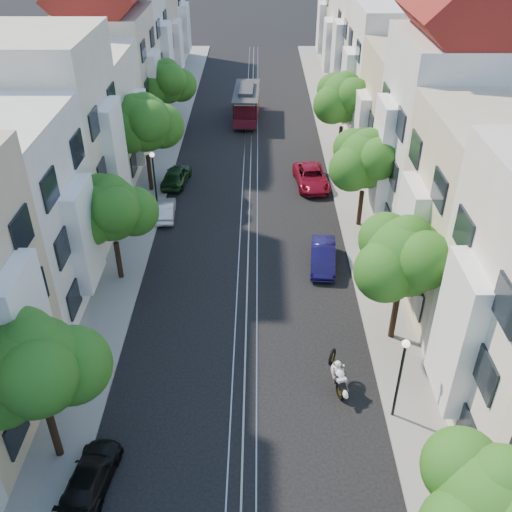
{
  "coord_description": "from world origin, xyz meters",
  "views": [
    {
      "loc": [
        0.59,
        -12.42,
        19.01
      ],
      "look_at": [
        0.49,
        13.0,
        2.2
      ],
      "focal_mm": 40.0,
      "sensor_mm": 36.0,
      "label": 1
    }
  ],
  "objects_px": {
    "cable_car": "(246,102)",
    "parked_car_w_far": "(176,176)",
    "tree_w_a": "(37,369)",
    "lamp_west": "(154,173)",
    "tree_w_c": "(145,124)",
    "tree_e_c": "(367,161)",
    "tree_e_d": "(344,99)",
    "sportbike_rider": "(338,374)",
    "tree_w_b": "(112,211)",
    "tree_e_b": "(405,259)",
    "parked_car_e_mid": "(323,256)",
    "tree_e_a": "(496,508)",
    "tree_w_d": "(167,83)",
    "parked_car_e_far": "(311,177)",
    "parked_car_w_near": "(91,476)",
    "lamp_east": "(401,368)",
    "parked_car_w_mid": "(166,210)"
  },
  "relations": [
    {
      "from": "cable_car",
      "to": "parked_car_w_far",
      "type": "xyz_separation_m",
      "value": [
        -4.99,
        -13.87,
        -0.97
      ]
    },
    {
      "from": "tree_w_a",
      "to": "lamp_west",
      "type": "distance_m",
      "value": 20.13
    },
    {
      "from": "tree_w_c",
      "to": "tree_e_c",
      "type": "bearing_deg",
      "value": -19.15
    },
    {
      "from": "tree_w_a",
      "to": "tree_e_d",
      "type": "bearing_deg",
      "value": 63.59
    },
    {
      "from": "lamp_west",
      "to": "sportbike_rider",
      "type": "bearing_deg",
      "value": -57.73
    },
    {
      "from": "tree_w_b",
      "to": "tree_w_a",
      "type": "bearing_deg",
      "value": -90.0
    },
    {
      "from": "tree_e_b",
      "to": "tree_e_c",
      "type": "xyz_separation_m",
      "value": [
        -0.0,
        11.0,
        -0.13
      ]
    },
    {
      "from": "cable_car",
      "to": "parked_car_w_far",
      "type": "relative_size",
      "value": 1.83
    },
    {
      "from": "tree_e_b",
      "to": "parked_car_e_mid",
      "type": "relative_size",
      "value": 1.67
    },
    {
      "from": "lamp_west",
      "to": "sportbike_rider",
      "type": "xyz_separation_m",
      "value": [
        10.4,
        -16.48,
        -1.9
      ]
    },
    {
      "from": "tree_w_a",
      "to": "tree_w_c",
      "type": "bearing_deg",
      "value": 90.0
    },
    {
      "from": "tree_e_a",
      "to": "tree_w_a",
      "type": "xyz_separation_m",
      "value": [
        -14.4,
        5.0,
        0.34
      ]
    },
    {
      "from": "tree_w_d",
      "to": "parked_car_e_mid",
      "type": "xyz_separation_m",
      "value": [
        11.54,
        -20.65,
        -3.94
      ]
    },
    {
      "from": "tree_w_c",
      "to": "lamp_west",
      "type": "relative_size",
      "value": 1.71
    },
    {
      "from": "tree_w_d",
      "to": "parked_car_e_far",
      "type": "bearing_deg",
      "value": -40.83
    },
    {
      "from": "parked_car_e_mid",
      "to": "parked_car_w_near",
      "type": "bearing_deg",
      "value": -119.13
    },
    {
      "from": "parked_car_w_far",
      "to": "tree_w_b",
      "type": "bearing_deg",
      "value": 90.09
    },
    {
      "from": "tree_w_b",
      "to": "parked_car_e_far",
      "type": "distance_m",
      "value": 17.09
    },
    {
      "from": "parked_car_e_mid",
      "to": "tree_w_b",
      "type": "bearing_deg",
      "value": -168.11
    },
    {
      "from": "lamp_west",
      "to": "tree_w_a",
      "type": "bearing_deg",
      "value": -92.4
    },
    {
      "from": "tree_e_b",
      "to": "tree_w_a",
      "type": "height_order",
      "value": "same"
    },
    {
      "from": "tree_w_b",
      "to": "lamp_west",
      "type": "xyz_separation_m",
      "value": [
        0.84,
        8.02,
        -1.55
      ]
    },
    {
      "from": "tree_w_b",
      "to": "parked_car_w_far",
      "type": "bearing_deg",
      "value": 82.25
    },
    {
      "from": "tree_e_a",
      "to": "tree_w_b",
      "type": "relative_size",
      "value": 1.0
    },
    {
      "from": "lamp_west",
      "to": "sportbike_rider",
      "type": "height_order",
      "value": "lamp_west"
    },
    {
      "from": "tree_e_c",
      "to": "parked_car_e_far",
      "type": "xyz_separation_m",
      "value": [
        -2.72,
        5.91,
        -3.93
      ]
    },
    {
      "from": "tree_w_a",
      "to": "cable_car",
      "type": "bearing_deg",
      "value": 80.09
    },
    {
      "from": "tree_w_c",
      "to": "lamp_east",
      "type": "height_order",
      "value": "tree_w_c"
    },
    {
      "from": "tree_e_b",
      "to": "cable_car",
      "type": "distance_m",
      "value": 32.1
    },
    {
      "from": "parked_car_w_far",
      "to": "sportbike_rider",
      "type": "bearing_deg",
      "value": 122.84
    },
    {
      "from": "tree_w_a",
      "to": "parked_car_w_far",
      "type": "bearing_deg",
      "value": 86.09
    },
    {
      "from": "tree_w_b",
      "to": "parked_car_w_mid",
      "type": "distance_m",
      "value": 8.24
    },
    {
      "from": "tree_w_b",
      "to": "lamp_east",
      "type": "bearing_deg",
      "value": -36.58
    },
    {
      "from": "tree_w_c",
      "to": "sportbike_rider",
      "type": "xyz_separation_m",
      "value": [
        11.24,
        -19.45,
        -4.13
      ]
    },
    {
      "from": "tree_w_c",
      "to": "parked_car_e_mid",
      "type": "relative_size",
      "value": 1.77
    },
    {
      "from": "tree_e_c",
      "to": "lamp_west",
      "type": "bearing_deg",
      "value": 171.51
    },
    {
      "from": "tree_w_d",
      "to": "parked_car_e_far",
      "type": "relative_size",
      "value": 1.35
    },
    {
      "from": "tree_w_a",
      "to": "lamp_west",
      "type": "bearing_deg",
      "value": 87.6
    },
    {
      "from": "tree_w_d",
      "to": "cable_car",
      "type": "xyz_separation_m",
      "value": [
        6.64,
        4.0,
        -2.94
      ]
    },
    {
      "from": "tree_e_d",
      "to": "lamp_east",
      "type": "bearing_deg",
      "value": -92.04
    },
    {
      "from": "tree_e_c",
      "to": "tree_e_d",
      "type": "relative_size",
      "value": 0.95
    },
    {
      "from": "parked_car_e_far",
      "to": "tree_w_d",
      "type": "bearing_deg",
      "value": 133.64
    },
    {
      "from": "tree_w_a",
      "to": "sportbike_rider",
      "type": "distance_m",
      "value": 12.38
    },
    {
      "from": "tree_w_b",
      "to": "lamp_west",
      "type": "relative_size",
      "value": 1.51
    },
    {
      "from": "parked_car_e_far",
      "to": "sportbike_rider",
      "type": "bearing_deg",
      "value": -96.77
    },
    {
      "from": "tree_w_a",
      "to": "parked_car_w_near",
      "type": "bearing_deg",
      "value": -39.88
    },
    {
      "from": "tree_e_b",
      "to": "tree_e_d",
      "type": "xyz_separation_m",
      "value": [
        0.0,
        22.0,
        0.13
      ]
    },
    {
      "from": "tree_w_a",
      "to": "sportbike_rider",
      "type": "height_order",
      "value": "tree_w_a"
    },
    {
      "from": "cable_car",
      "to": "parked_car_e_mid",
      "type": "distance_m",
      "value": 25.15
    },
    {
      "from": "lamp_east",
      "to": "lamp_west",
      "type": "distance_m",
      "value": 21.97
    }
  ]
}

